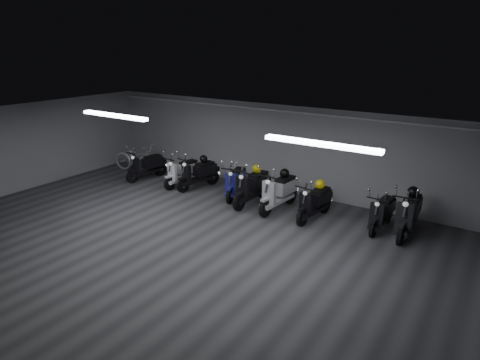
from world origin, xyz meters
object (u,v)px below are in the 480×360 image
Objects in this scene: scooter_5 at (252,181)px; helmet_4 at (285,173)px; scooter_9 at (409,207)px; helmet_3 at (413,192)px; scooter_3 at (198,169)px; scooter_6 at (279,186)px; helmet_1 at (320,184)px; scooter_0 at (146,161)px; scooter_8 at (383,207)px; scooter_7 at (315,197)px; helmet_2 at (257,169)px; helmet_0 at (204,159)px; scooter_2 at (182,167)px; scooter_4 at (236,177)px; bicycle at (137,155)px.

helmet_4 is (0.92, 0.30, 0.32)m from scooter_5.
scooter_9 is 6.77× the size of helmet_3.
scooter_3 is 3.13m from scooter_6.
helmet_1 is at bearing 7.61° from scooter_5.
helmet_4 is (-1.14, 0.08, 0.10)m from helmet_1.
helmet_1 is at bearing -176.61° from scooter_9.
scooter_0 is at bearing -159.16° from scooter_3.
scooter_8 is at bearing 6.53° from scooter_5.
scooter_6 is 6.71× the size of helmet_3.
scooter_7 is 6.48× the size of helmet_2.
scooter_6 is at bearing -15.42° from helmet_2.
helmet_3 is (8.73, 0.74, 0.41)m from scooter_0.
scooter_0 is at bearing -175.56° from helmet_2.
scooter_0 is 0.89× the size of scooter_6.
scooter_5 is (2.23, -0.19, 0.05)m from scooter_3.
scooter_6 reaches higher than helmet_2.
helmet_2 reaches higher than helmet_0.
scooter_2 reaches higher than helmet_1.
helmet_3 is (2.30, 0.45, 0.11)m from helmet_1.
scooter_0 is 5.27m from scooter_6.
helmet_2 is (4.38, 0.34, 0.38)m from scooter_0.
scooter_9 is 3.46m from helmet_4.
helmet_3 is at bearing 90.00° from scooter_9.
scooter_4 reaches higher than helmet_1.
scooter_3 is 6.90× the size of helmet_0.
scooter_4 is at bearing 15.53° from scooter_3.
helmet_0 is at bearing 178.75° from scooter_9.
scooter_3 is 6.62m from helmet_3.
scooter_5 is at bearing -104.57° from bicycle.
scooter_7 reaches higher than helmet_0.
helmet_0 is (0.67, 0.32, 0.32)m from scooter_2.
scooter_0 is 1.54m from scooter_2.
helmet_2 is at bearing -4.34° from helmet_0.
helmet_2 is 0.97× the size of helmet_4.
scooter_8 is at bearing 8.13° from scooter_2.
scooter_4 is 5.11m from scooter_9.
helmet_4 is at bearing 9.07° from scooter_2.
helmet_0 is (-3.07, 0.41, 0.24)m from scooter_6.
helmet_3 is at bearing 5.19° from helmet_2.
scooter_2 is 6.19× the size of helmet_4.
scooter_5 is at bearing -171.30° from helmet_3.
helmet_3 is at bearing 18.05° from scooter_3.
scooter_2 is (1.53, 0.18, -0.01)m from scooter_0.
helmet_0 is (2.20, 0.51, 0.32)m from scooter_0.
helmet_0 is at bearing 155.34° from scooter_4.
scooter_6 is 0.97m from helmet_2.
bicycle reaches higher than helmet_3.
scooter_0 reaches higher than helmet_3.
scooter_4 is at bearing 9.50° from scooter_2.
scooter_2 is 0.99× the size of scooter_7.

